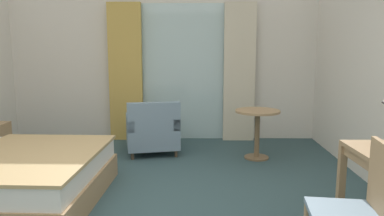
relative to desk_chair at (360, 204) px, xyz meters
The scene contains 7 objects.
wall_back 4.35m from the desk_chair, 113.25° to the left, with size 5.33×0.12×2.56m, color silver.
balcony_glass_door 4.14m from the desk_chair, 109.47° to the left, with size 1.44×0.02×2.25m, color silver.
curtain_panel_left 4.45m from the desk_chair, 121.50° to the left, with size 0.55×0.10×2.26m, color tan.
curtain_panel_right 3.83m from the desk_chair, 96.46° to the left, with size 0.51×0.10×2.26m, color beige.
desk_chair is the anchor object (origin of this frame).
armchair_by_window 3.42m from the desk_chair, 121.14° to the left, with size 0.88×0.90×0.79m.
round_cafe_table 2.71m from the desk_chair, 95.82° to the left, with size 0.62×0.62×0.69m.
Camera 1 is at (0.62, -3.06, 1.52)m, focal length 34.74 mm.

